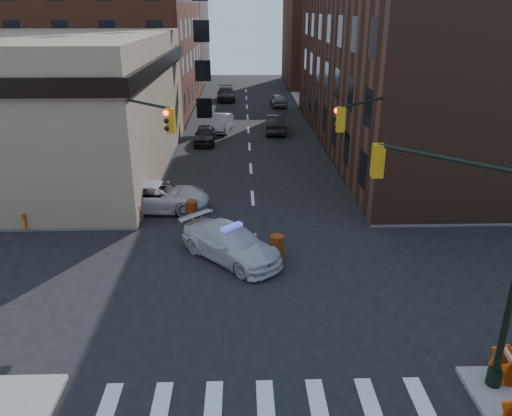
{
  "coord_description": "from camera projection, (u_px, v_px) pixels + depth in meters",
  "views": [
    {
      "loc": [
        -0.6,
        -17.93,
        10.54
      ],
      "look_at": [
        -0.0,
        2.9,
        2.2
      ],
      "focal_mm": 35.0,
      "sensor_mm": 36.0,
      "label": 1
    }
  ],
  "objects": [
    {
      "name": "ground",
      "position": [
        258.0,
        283.0,
        20.57
      ],
      "size": [
        140.0,
        140.0,
        0.0
      ],
      "primitive_type": "plane",
      "color": "black",
      "rests_on": "ground"
    },
    {
      "name": "sidewalk_nw",
      "position": [
        20.0,
        120.0,
        50.33
      ],
      "size": [
        34.0,
        54.5,
        0.15
      ],
      "primitive_type": "cube",
      "color": "gray",
      "rests_on": "ground"
    },
    {
      "name": "sidewalk_ne",
      "position": [
        470.0,
        118.0,
        51.55
      ],
      "size": [
        34.0,
        54.5,
        0.15
      ],
      "primitive_type": "cube",
      "color": "gray",
      "rests_on": "ground"
    },
    {
      "name": "bank_building",
      "position": [
        0.0,
        105.0,
        33.76
      ],
      "size": [
        22.0,
        22.0,
        9.0
      ],
      "primitive_type": "cube",
      "color": "#9D8367",
      "rests_on": "ground"
    },
    {
      "name": "commercial_row_ne",
      "position": [
        414.0,
        57.0,
        39.2
      ],
      "size": [
        14.0,
        34.0,
        14.0
      ],
      "primitive_type": "cube",
      "color": "#4A2C1D",
      "rests_on": "ground"
    },
    {
      "name": "filler_nw",
      "position": [
        138.0,
        27.0,
        74.71
      ],
      "size": [
        20.0,
        18.0,
        16.0
      ],
      "primitive_type": "cube",
      "color": "brown",
      "rests_on": "ground"
    },
    {
      "name": "filler_ne",
      "position": [
        341.0,
        42.0,
        72.54
      ],
      "size": [
        16.0,
        16.0,
        12.0
      ],
      "primitive_type": "cube",
      "color": "brown",
      "rests_on": "ground"
    },
    {
      "name": "signal_pole_se",
      "position": [
        481.0,
        238.0,
        13.89
      ],
      "size": [
        5.4,
        5.27,
        8.0
      ],
      "rotation": [
        0.0,
        0.0,
        2.36
      ],
      "color": "black",
      "rests_on": "sidewalk_se"
    },
    {
      "name": "signal_pole_nw",
      "position": [
        132.0,
        149.0,
        23.76
      ],
      "size": [
        3.58,
        3.67,
        8.0
      ],
      "rotation": [
        0.0,
        0.0,
        -0.79
      ],
      "color": "black",
      "rests_on": "sidewalk_nw"
    },
    {
      "name": "signal_pole_ne",
      "position": [
        375.0,
        147.0,
        24.08
      ],
      "size": [
        3.67,
        3.58,
        8.0
      ],
      "rotation": [
        0.0,
        0.0,
        -2.36
      ],
      "color": "black",
      "rests_on": "sidewalk_ne"
    },
    {
      "name": "tree_ne_near",
      "position": [
        334.0,
        95.0,
        43.6
      ],
      "size": [
        3.0,
        3.0,
        4.85
      ],
      "color": "black",
      "rests_on": "sidewalk_ne"
    },
    {
      "name": "tree_ne_far",
      "position": [
        320.0,
        83.0,
        51.03
      ],
      "size": [
        3.0,
        3.0,
        4.85
      ],
      "color": "black",
      "rests_on": "sidewalk_ne"
    },
    {
      "name": "police_car",
      "position": [
        231.0,
        243.0,
        22.35
      ],
      "size": [
        5.2,
        5.32,
        1.53
      ],
      "primitive_type": "imported",
      "rotation": [
        0.0,
        0.0,
        0.76
      ],
      "color": "silver",
      "rests_on": "ground"
    },
    {
      "name": "pickup",
      "position": [
        158.0,
        196.0,
        27.82
      ],
      "size": [
        5.85,
        2.85,
        1.6
      ],
      "primitive_type": "imported",
      "rotation": [
        0.0,
        0.0,
        1.54
      ],
      "color": "silver",
      "rests_on": "ground"
    },
    {
      "name": "parked_car_wnear",
      "position": [
        205.0,
        135.0,
        41.76
      ],
      "size": [
        1.76,
        4.33,
        1.47
      ],
      "primitive_type": "imported",
      "rotation": [
        0.0,
        0.0,
        -0.0
      ],
      "color": "black",
      "rests_on": "ground"
    },
    {
      "name": "parked_car_wfar",
      "position": [
        221.0,
        123.0,
        45.98
      ],
      "size": [
        2.22,
        4.79,
        1.52
      ],
      "primitive_type": "imported",
      "rotation": [
        0.0,
        0.0,
        -0.14
      ],
      "color": "gray",
      "rests_on": "ground"
    },
    {
      "name": "parked_car_wdeep",
      "position": [
        226.0,
        94.0,
        61.5
      ],
      "size": [
        2.36,
        5.49,
        1.57
      ],
      "primitive_type": "imported",
      "rotation": [
        0.0,
        0.0,
        0.03
      ],
      "color": "black",
      "rests_on": "ground"
    },
    {
      "name": "parked_car_enear",
      "position": [
        276.0,
        124.0,
        45.38
      ],
      "size": [
        2.03,
        5.1,
        1.65
      ],
      "primitive_type": "imported",
      "rotation": [
        0.0,
        0.0,
        3.08
      ],
      "color": "black",
      "rests_on": "ground"
    },
    {
      "name": "parked_car_efar",
      "position": [
        278.0,
        100.0,
        57.78
      ],
      "size": [
        1.83,
        4.31,
        1.45
      ],
      "primitive_type": "imported",
      "rotation": [
        0.0,
        0.0,
        3.17
      ],
      "color": "gray",
      "rests_on": "ground"
    },
    {
      "name": "pedestrian_a",
      "position": [
        126.0,
        192.0,
        27.54
      ],
      "size": [
        0.83,
        0.69,
        1.97
      ],
      "primitive_type": "imported",
      "rotation": [
        0.0,
        0.0,
        -0.35
      ],
      "color": "black",
      "rests_on": "sidewalk_nw"
    },
    {
      "name": "pedestrian_b",
      "position": [
        5.0,
        211.0,
        25.45
      ],
      "size": [
        0.95,
        0.85,
        1.62
      ],
      "primitive_type": "imported",
      "rotation": [
        0.0,
        0.0,
        0.35
      ],
      "color": "black",
      "rests_on": "sidewalk_nw"
    },
    {
      "name": "pedestrian_c",
      "position": [
        6.0,
        207.0,
        26.04
      ],
      "size": [
        0.93,
        0.91,
        1.56
      ],
      "primitive_type": "imported",
      "rotation": [
        0.0,
        0.0,
        0.76
      ],
      "color": "#1E262E",
      "rests_on": "sidewalk_nw"
    },
    {
      "name": "barrel_road",
      "position": [
        277.0,
        247.0,
        22.48
      ],
      "size": [
        0.79,
        0.79,
        1.1
      ],
      "primitive_type": "cylinder",
      "rotation": [
        0.0,
        0.0,
        -0.35
      ],
      "color": "red",
      "rests_on": "ground"
    },
    {
      "name": "barrel_bank",
      "position": [
        192.0,
        210.0,
        26.63
      ],
      "size": [
        0.65,
        0.65,
        1.06
      ],
      "primitive_type": "cylinder",
      "rotation": [
        0.0,
        0.0,
        0.1
      ],
      "color": "red",
      "rests_on": "ground"
    },
    {
      "name": "barricade_se_a",
      "position": [
        507.0,
        366.0,
        14.99
      ],
      "size": [
        0.69,
        1.16,
        0.82
      ],
      "primitive_type": null,
      "rotation": [
        0.0,
        0.0,
        1.43
      ],
      "color": "orange",
      "rests_on": "sidewalk_se"
    },
    {
      "name": "barricade_nw_a",
      "position": [
        130.0,
        213.0,
        26.06
      ],
      "size": [
        1.25,
        0.7,
        0.9
      ],
      "primitive_type": null,
      "rotation": [
        0.0,
        0.0,
        -0.08
      ],
      "color": "red",
      "rests_on": "sidewalk_nw"
    },
    {
      "name": "barricade_nw_b",
      "position": [
        20.0,
        218.0,
        25.43
      ],
      "size": [
        1.4,
        0.92,
        0.96
      ],
      "primitive_type": null,
      "rotation": [
        0.0,
        0.0,
        -0.23
      ],
      "color": "#D34C09",
      "rests_on": "sidewalk_nw"
    }
  ]
}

